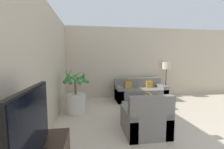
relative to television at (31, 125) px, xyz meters
name	(u,v)px	position (x,y,z in m)	size (l,w,h in m)	color
wall_back	(146,63)	(2.79, 4.30, 0.46)	(7.80, 0.06, 2.70)	beige
wall_left	(33,68)	(-0.34, 1.09, 0.46)	(0.06, 7.95, 2.70)	beige
television	(31,125)	(0.00, 0.00, 0.00)	(0.18, 0.90, 0.69)	black
potted_palm	(76,98)	(0.16, 2.76, -0.48)	(0.73, 0.81, 1.28)	beige
sofa_loveseat	(140,93)	(2.37, 3.74, -0.62)	(1.80, 0.78, 0.77)	slate
floor_lamp	(166,68)	(3.51, 4.01, 0.27)	(0.33, 0.33, 1.38)	#2D2823
coffee_table	(148,98)	(2.28, 2.79, -0.58)	(0.92, 0.48, 0.36)	black
fruit_bowl	(149,96)	(2.32, 2.83, -0.51)	(0.23, 0.23, 0.06)	beige
apple_red	(149,93)	(2.35, 2.86, -0.44)	(0.08, 0.08, 0.08)	red
apple_green	(149,94)	(2.31, 2.76, -0.44)	(0.08, 0.08, 0.08)	olive
orange_fruit	(147,93)	(2.27, 2.85, -0.44)	(0.08, 0.08, 0.08)	orange
armchair	(145,121)	(1.63, 1.33, -0.62)	(0.83, 0.80, 0.84)	slate
ottoman	(136,111)	(1.69, 2.12, -0.70)	(0.62, 0.53, 0.37)	slate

